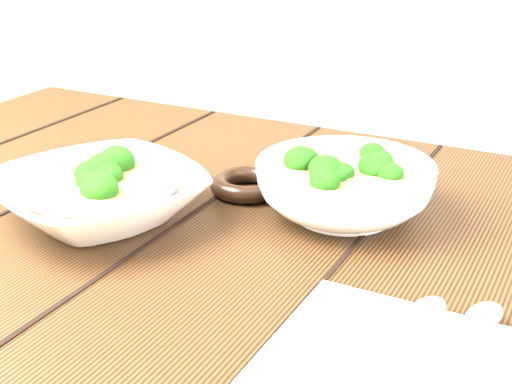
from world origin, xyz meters
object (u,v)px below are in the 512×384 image
object	(u,v)px
trivet	(247,184)
soup_bowl_back	(344,187)
table	(206,308)
soup_bowl_front	(100,195)
napkin	(406,368)

from	to	relation	value
trivet	soup_bowl_back	bearing A→B (deg)	-3.43
table	soup_bowl_front	size ratio (longest dim) A/B	3.95
table	soup_bowl_front	distance (m)	0.19
trivet	soup_bowl_front	bearing A→B (deg)	-127.42
table	napkin	bearing A→B (deg)	-30.85
soup_bowl_front	soup_bowl_back	distance (m)	0.28
soup_bowl_front	napkin	bearing A→B (deg)	-17.07
table	trivet	bearing A→B (deg)	85.61
soup_bowl_back	napkin	size ratio (longest dim) A/B	1.10
soup_bowl_back	soup_bowl_front	bearing A→B (deg)	-150.32
table	trivet	size ratio (longest dim) A/B	12.74
table	trivet	distance (m)	0.16
table	trivet	xyz separation A→B (m)	(0.01, 0.10, 0.13)
table	soup_bowl_back	world-z (taller)	soup_bowl_back
soup_bowl_front	napkin	distance (m)	0.42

